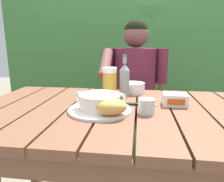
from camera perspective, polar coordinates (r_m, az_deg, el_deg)
name	(u,v)px	position (r m, az deg, el deg)	size (l,w,h in m)	color
dining_table	(119,127)	(0.99, 2.02, -9.96)	(1.40, 0.82, 0.75)	brown
hedge_backdrop	(138,38)	(2.77, 7.19, 14.36)	(3.11, 0.95, 2.55)	#3B7038
chair_near_diner	(134,110)	(1.84, 6.22, -5.32)	(0.49, 0.41, 0.90)	brown
person_eating	(134,87)	(1.59, 6.16, 1.11)	(0.48, 0.47, 1.22)	#5E2034
serving_plate	(100,110)	(0.92, -3.37, -5.20)	(0.28, 0.28, 0.01)	white
soup_bowl	(100,101)	(0.91, -3.40, -2.76)	(0.23, 0.18, 0.07)	white
bread_roll	(111,107)	(0.83, -0.17, -4.37)	(0.15, 0.12, 0.07)	gold
beer_glass	(110,83)	(1.13, -0.65, 2.32)	(0.08, 0.08, 0.17)	gold
beer_bottle	(125,80)	(1.15, 3.48, 3.18)	(0.06, 0.06, 0.24)	gray
water_glass_small	(147,106)	(0.89, 9.58, -4.17)	(0.07, 0.07, 0.06)	silver
butter_tub	(175,100)	(1.04, 16.95, -2.29)	(0.11, 0.09, 0.06)	white
table_knife	(138,104)	(1.01, 7.11, -3.69)	(0.15, 0.03, 0.01)	silver
diner_bowl	(133,88)	(1.25, 5.95, 0.86)	(0.13, 0.13, 0.06)	white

